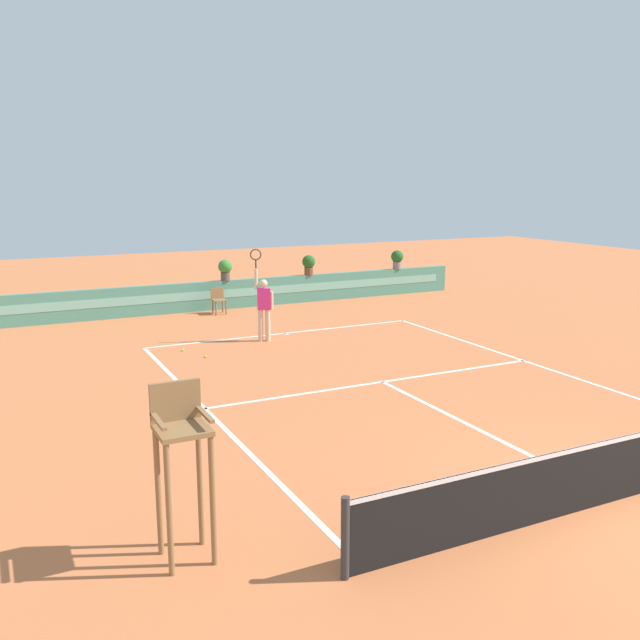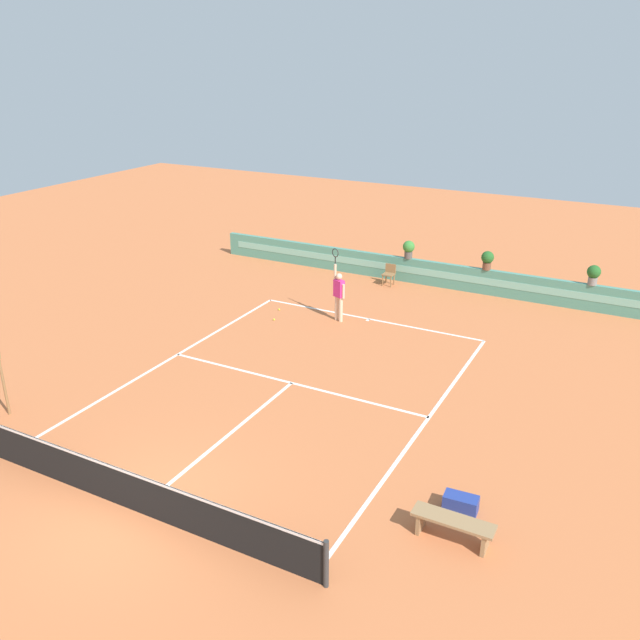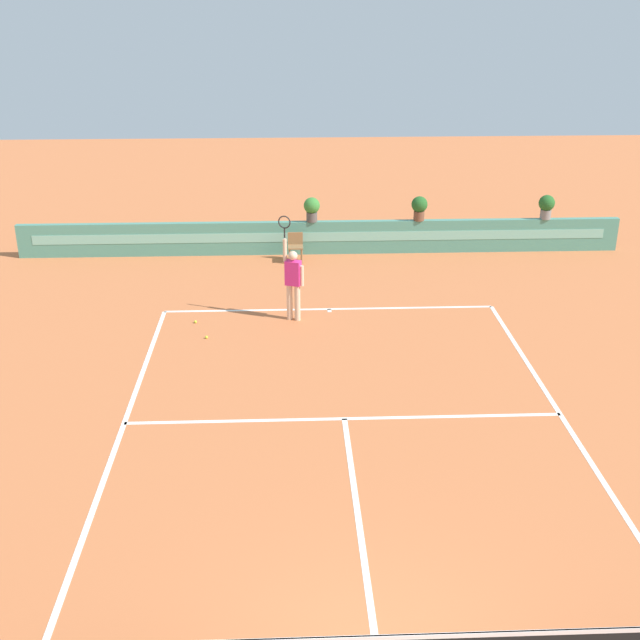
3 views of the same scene
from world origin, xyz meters
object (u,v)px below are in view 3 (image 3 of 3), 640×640
object	(u,v)px
tennis_ball_mid_court	(206,337)
potted_plant_centre	(312,208)
ball_kid_chair	(295,246)
potted_plant_far_right	(546,205)
potted_plant_right	(419,207)
tennis_player	(293,279)
tennis_ball_near_baseline	(195,322)

from	to	relation	value
tennis_ball_mid_court	potted_plant_centre	world-z (taller)	potted_plant_centre
ball_kid_chair	tennis_ball_mid_court	xyz separation A→B (m)	(-2.13, -5.45, -0.44)
potted_plant_far_right	potted_plant_right	size ratio (longest dim) A/B	1.00
tennis_ball_mid_court	potted_plant_centre	xyz separation A→B (m)	(2.63, 6.18, 1.38)
ball_kid_chair	potted_plant_centre	world-z (taller)	potted_plant_centre
tennis_player	tennis_ball_near_baseline	size ratio (longest dim) A/B	38.01
potted_plant_far_right	potted_plant_centre	bearing A→B (deg)	180.00
potted_plant_centre	tennis_ball_mid_court	bearing A→B (deg)	-113.08
tennis_ball_mid_court	potted_plant_right	distance (m)	8.61
tennis_ball_mid_court	potted_plant_far_right	distance (m)	11.55
potted_plant_far_right	potted_plant_right	bearing A→B (deg)	180.00
potted_plant_far_right	tennis_player	bearing A→B (deg)	-146.16
potted_plant_far_right	potted_plant_centre	size ratio (longest dim) A/B	1.00
potted_plant_centre	potted_plant_right	size ratio (longest dim) A/B	1.00
potted_plant_far_right	tennis_ball_near_baseline	bearing A→B (deg)	-152.29
tennis_player	potted_plant_centre	size ratio (longest dim) A/B	3.57
tennis_ball_near_baseline	potted_plant_far_right	world-z (taller)	potted_plant_far_right
potted_plant_right	potted_plant_far_right	bearing A→B (deg)	0.00
tennis_ball_mid_court	potted_plant_far_right	size ratio (longest dim) A/B	0.09
ball_kid_chair	potted_plant_far_right	xyz separation A→B (m)	(7.53, 0.73, 0.93)
ball_kid_chair	potted_plant_centre	xyz separation A→B (m)	(0.51, 0.73, 0.93)
tennis_player	potted_plant_far_right	bearing A→B (deg)	33.84
ball_kid_chair	potted_plant_far_right	distance (m)	7.63
ball_kid_chair	potted_plant_far_right	bearing A→B (deg)	5.55
tennis_ball_mid_court	potted_plant_centre	distance (m)	6.86
tennis_ball_near_baseline	tennis_ball_mid_court	xyz separation A→B (m)	(0.34, -0.92, 0.00)
tennis_player	potted_plant_centre	world-z (taller)	tennis_player
ball_kid_chair	potted_plant_far_right	size ratio (longest dim) A/B	1.17
ball_kid_chair	potted_plant_right	xyz separation A→B (m)	(3.71, 0.73, 0.93)
ball_kid_chair	tennis_ball_near_baseline	bearing A→B (deg)	-118.66
potted_plant_centre	potted_plant_right	world-z (taller)	same
ball_kid_chair	tennis_ball_mid_court	size ratio (longest dim) A/B	12.50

